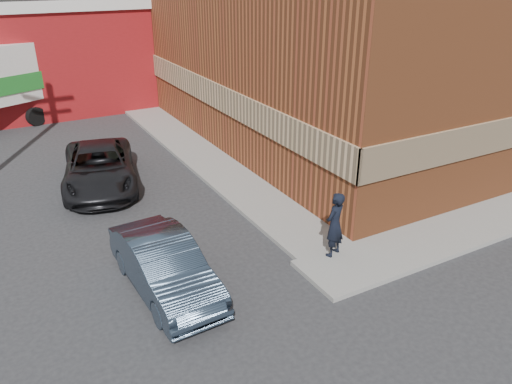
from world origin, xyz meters
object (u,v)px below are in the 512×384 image
brick_building (356,21)px  suv_a (99,168)px  man (335,225)px  sedan (165,266)px

brick_building → suv_a: size_ratio=3.67×
brick_building → man: 12.69m
brick_building → suv_a: bearing=-172.1°
brick_building → suv_a: 12.77m
sedan → suv_a: bearing=86.3°
man → brick_building: bearing=-153.0°
brick_building → sedan: size_ratio=4.54×
sedan → man: bearing=-13.0°
man → sedan: bearing=-32.7°
man → sedan: size_ratio=0.43×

